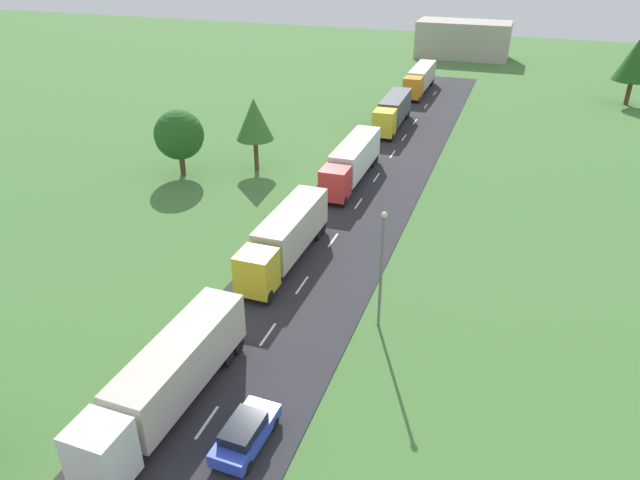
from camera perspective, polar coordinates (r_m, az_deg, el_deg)
road at (r=41.24m, az=-2.52°, el=-5.48°), size 10.00×140.00×0.06m
lane_marking_centre at (r=39.60m, az=-3.64°, el=-7.04°), size 0.16×124.05×0.01m
truck_lead at (r=32.37m, az=-14.31°, el=-12.59°), size 2.83×12.64×3.63m
truck_second at (r=44.47m, az=-3.30°, el=0.38°), size 2.58×12.39×3.71m
truck_third at (r=59.09m, az=3.08°, el=7.59°), size 2.56×13.31×3.71m
truck_fourth at (r=76.30m, az=6.97°, el=12.15°), size 2.72×12.11×3.64m
truck_fifth at (r=94.09m, az=9.53°, el=14.99°), size 2.50×13.54×3.55m
car_second at (r=30.71m, az=-7.14°, el=-17.80°), size 2.02×4.40×1.54m
lamppost_second at (r=36.32m, az=5.90°, el=-2.37°), size 0.36×0.36×8.03m
tree_oak at (r=61.64m, az=-13.31°, el=9.73°), size 4.92×4.92×6.66m
tree_pine at (r=61.46m, az=-6.29°, el=11.36°), size 3.80×3.80×7.45m
tree_ash at (r=95.61m, az=27.98°, el=15.03°), size 5.38×5.38×9.33m
distant_building at (r=121.62m, az=13.49°, el=18.11°), size 16.98×8.04×6.60m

